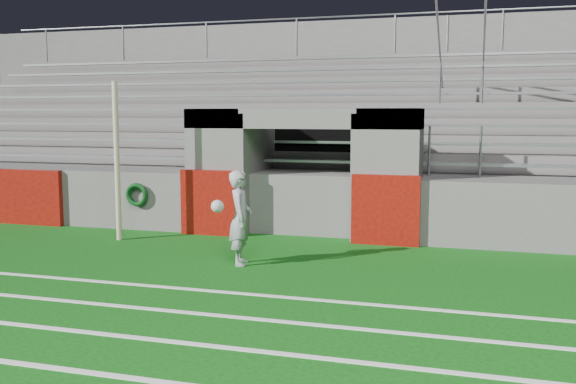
% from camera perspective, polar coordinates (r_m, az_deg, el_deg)
% --- Properties ---
extents(ground, '(90.00, 90.00, 0.00)m').
position_cam_1_polar(ground, '(10.10, -4.03, -7.37)').
color(ground, '#0C4B0E').
rests_on(ground, ground).
extents(field_post, '(0.11, 0.11, 3.12)m').
position_cam_1_polar(field_post, '(13.05, -14.97, 2.62)').
color(field_post, '#C9B695').
rests_on(field_post, ground).
extents(stadium_structure, '(26.00, 8.48, 5.42)m').
position_cam_1_polar(stadium_structure, '(17.50, 5.13, 3.65)').
color(stadium_structure, '#565452').
rests_on(stadium_structure, ground).
extents(goalkeeper_with_ball, '(0.68, 0.67, 1.57)m').
position_cam_1_polar(goalkeeper_with_ball, '(10.64, -4.30, -2.27)').
color(goalkeeper_with_ball, '#9DA1A6').
rests_on(goalkeeper_with_ball, ground).
extents(hose_coil, '(0.51, 0.14, 0.51)m').
position_cam_1_polar(hose_coil, '(14.04, -13.27, -0.25)').
color(hose_coil, '#0D431B').
rests_on(hose_coil, ground).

